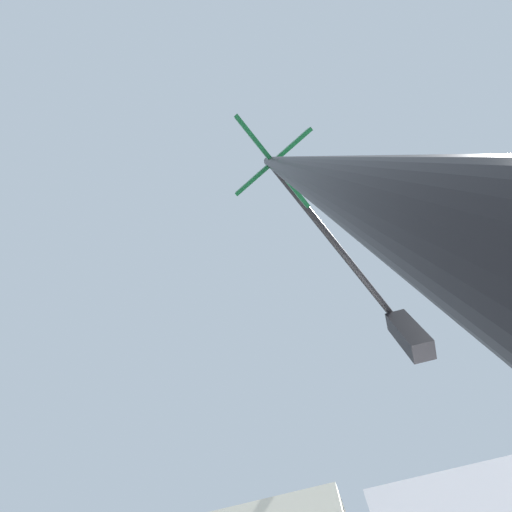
# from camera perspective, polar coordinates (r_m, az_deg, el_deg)

# --- Properties ---
(traffic_signal_near) EXTENTS (1.78, 3.42, 5.74)m
(traffic_signal_near) POSITION_cam_1_polar(r_m,az_deg,el_deg) (3.14, 19.26, -2.93)
(traffic_signal_near) COLOR black
(traffic_signal_near) RESTS_ON ground_plane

